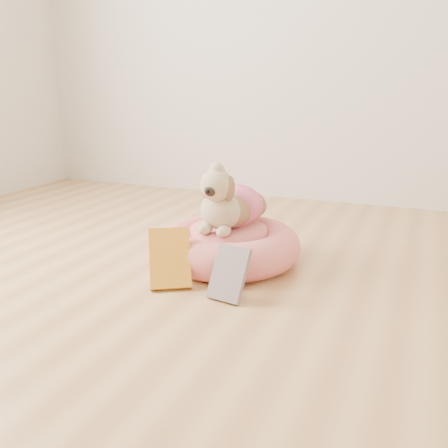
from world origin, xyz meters
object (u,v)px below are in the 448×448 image
at_px(pet_bed, 229,246).
at_px(book_white, 229,274).
at_px(book_yellow, 170,258).
at_px(dog, 229,193).

distance_m(pet_bed, book_white, 0.35).
bearing_deg(pet_bed, book_white, -67.93).
relative_size(book_yellow, book_white, 1.17).
bearing_deg(book_white, pet_bed, 122.51).
bearing_deg(book_white, dog, 122.38).
distance_m(pet_bed, dog, 0.22).
xyz_separation_m(book_yellow, book_white, (0.24, -0.03, -0.01)).
relative_size(dog, book_yellow, 1.73).
height_order(pet_bed, book_white, book_white).
distance_m(dog, book_yellow, 0.37).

